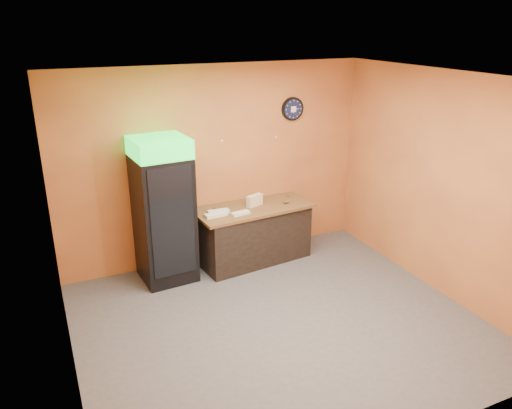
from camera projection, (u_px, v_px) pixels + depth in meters
floor at (278, 323)px, 5.85m from camera, size 4.50×4.50×0.00m
back_wall at (216, 165)px, 7.06m from camera, size 4.50×0.02×2.80m
left_wall at (58, 250)px, 4.48m from camera, size 0.02×4.00×2.80m
right_wall at (440, 185)px, 6.23m from camera, size 0.02×4.00×2.80m
ceiling at (283, 79)px, 4.87m from camera, size 4.50×4.00×0.02m
beverage_cooler at (164, 213)px, 6.54m from camera, size 0.73×0.74×1.96m
prep_counter at (253, 234)px, 7.27m from camera, size 1.66×0.88×0.79m
wall_clock at (293, 109)px, 7.25m from camera, size 0.34×0.06×0.34m
wall_phone at (190, 154)px, 6.79m from camera, size 0.13×0.11×0.24m
butcher_paper at (253, 208)px, 7.13m from camera, size 1.75×0.90×0.04m
sub_roll_stack at (255, 200)px, 7.12m from camera, size 0.27×0.18×0.16m
wrapped_sandwich_left at (216, 215)px, 6.76m from camera, size 0.32×0.15×0.04m
wrapped_sandwich_mid at (241, 213)px, 6.82m from camera, size 0.27×0.14×0.04m
wrapped_sandwich_right at (219, 212)px, 6.87m from camera, size 0.30×0.14×0.04m
kitchen_tool at (259, 202)px, 7.20m from camera, size 0.06×0.06×0.06m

